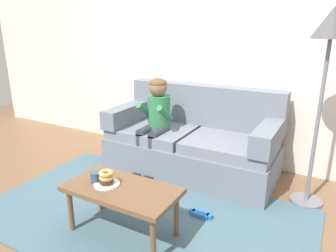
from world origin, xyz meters
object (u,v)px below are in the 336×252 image
at_px(floor_lamp, 329,46).
at_px(coffee_table, 122,193).
at_px(couch, 193,142).
at_px(donut, 107,181).
at_px(mug, 95,177).
at_px(toy_controller, 201,215).
at_px(person_child, 156,116).

bearing_deg(floor_lamp, coffee_table, -135.30).
height_order(couch, donut, couch).
bearing_deg(mug, toy_controller, 38.27).
relative_size(toy_controller, floor_lamp, 0.12).
bearing_deg(couch, person_child, -150.99).
bearing_deg(toy_controller, mug, -129.66).
height_order(coffee_table, person_child, person_child).
xyz_separation_m(coffee_table, donut, (-0.13, -0.02, 0.08)).
distance_m(couch, toy_controller, 1.04).
height_order(mug, floor_lamp, floor_lamp).
distance_m(mug, toy_controller, 1.01).
bearing_deg(couch, coffee_table, -89.59).
bearing_deg(donut, person_child, 102.21).
bearing_deg(coffee_table, donut, -169.58).
bearing_deg(coffee_table, floor_lamp, 44.70).
height_order(coffee_table, floor_lamp, floor_lamp).
xyz_separation_m(person_child, toy_controller, (0.86, -0.65, -0.65)).
xyz_separation_m(donut, mug, (-0.11, -0.01, 0.01)).
distance_m(coffee_table, floor_lamp, 2.12).
height_order(couch, person_child, person_child).
relative_size(couch, person_child, 1.75).
relative_size(couch, toy_controller, 8.54).
distance_m(couch, donut, 1.42).
distance_m(coffee_table, mug, 0.26).
relative_size(coffee_table, mug, 10.25).
bearing_deg(floor_lamp, couch, 174.44).
distance_m(toy_controller, floor_lamp, 1.83).
relative_size(person_child, toy_controller, 4.87).
bearing_deg(couch, donut, -94.89).
height_order(coffee_table, toy_controller, coffee_table).
bearing_deg(floor_lamp, donut, -137.55).
height_order(person_child, toy_controller, person_child).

